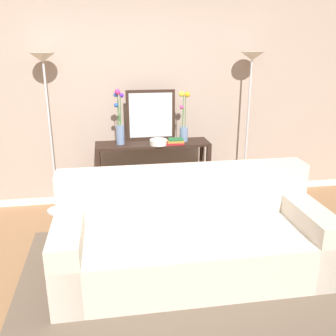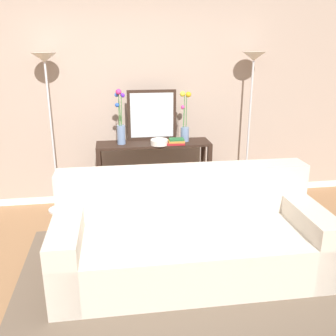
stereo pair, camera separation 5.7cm
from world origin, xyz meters
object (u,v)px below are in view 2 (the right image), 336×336
at_px(wall_mirror, 152,115).
at_px(book_row_under_console, 128,205).
at_px(couch, 190,238).
at_px(console_table, 154,164).
at_px(floor_lamp_left, 47,90).
at_px(vase_tall_flowers, 121,125).
at_px(vase_short_flowers, 185,124).
at_px(fruit_bowl, 159,142).
at_px(book_stack, 176,142).
at_px(floor_lamp_right, 252,86).

height_order(wall_mirror, book_row_under_console, wall_mirror).
distance_m(couch, console_table, 1.39).
height_order(floor_lamp_left, book_row_under_console, floor_lamp_left).
bearing_deg(vase_tall_flowers, vase_short_flowers, 1.75).
xyz_separation_m(couch, book_row_under_console, (-0.49, 1.35, -0.25)).
bearing_deg(couch, wall_mirror, 96.00).
bearing_deg(fruit_bowl, book_stack, -3.31).
distance_m(couch, floor_lamp_left, 2.29).
distance_m(console_table, vase_tall_flowers, 0.61).
distance_m(wall_mirror, vase_short_flowers, 0.41).
bearing_deg(book_stack, floor_lamp_left, 170.54).
distance_m(vase_short_flowers, book_stack, 0.26).
height_order(floor_lamp_right, fruit_bowl, floor_lamp_right).
distance_m(floor_lamp_right, fruit_bowl, 1.31).
bearing_deg(vase_short_flowers, floor_lamp_right, 6.68).
relative_size(vase_short_flowers, book_stack, 2.76).
distance_m(vase_tall_flowers, fruit_bowl, 0.48).
bearing_deg(console_table, book_stack, -26.29).
relative_size(floor_lamp_right, wall_mirror, 3.12).
xyz_separation_m(vase_tall_flowers, vase_short_flowers, (0.75, 0.02, -0.01)).
bearing_deg(book_stack, vase_tall_flowers, 169.59).
xyz_separation_m(wall_mirror, vase_short_flowers, (0.37, -0.13, -0.09)).
bearing_deg(fruit_bowl, vase_tall_flowers, 166.47).
bearing_deg(floor_lamp_right, vase_short_flowers, -173.32).
relative_size(couch, vase_tall_flowers, 3.66).
distance_m(fruit_bowl, book_stack, 0.19).
distance_m(vase_tall_flowers, book_row_under_console, 1.01).
bearing_deg(floor_lamp_left, console_table, -5.56).
bearing_deg(wall_mirror, book_row_under_console, -155.68).
relative_size(floor_lamp_right, vase_tall_flowers, 2.94).
relative_size(couch, book_stack, 10.90).
bearing_deg(floor_lamp_right, floor_lamp_left, 180.00).
height_order(console_table, vase_tall_flowers, vase_tall_flowers).
xyz_separation_m(couch, fruit_bowl, (-0.11, 1.24, 0.57)).
bearing_deg(fruit_bowl, console_table, 115.38).
distance_m(console_table, book_stack, 0.40).
bearing_deg(vase_tall_flowers, floor_lamp_right, 4.35).
height_order(floor_lamp_left, wall_mirror, floor_lamp_left).
bearing_deg(floor_lamp_right, console_table, -174.63).
height_order(wall_mirror, book_stack, wall_mirror).
bearing_deg(book_row_under_console, vase_tall_flowers, -171.74).
xyz_separation_m(floor_lamp_left, wall_mirror, (1.16, 0.04, -0.32)).
bearing_deg(book_stack, floor_lamp_right, 13.78).
bearing_deg(book_row_under_console, couch, -70.23).
relative_size(floor_lamp_right, book_stack, 8.75).
xyz_separation_m(book_stack, book_row_under_console, (-0.57, 0.12, -0.82)).
relative_size(floor_lamp_left, book_row_under_console, 4.33).
height_order(floor_lamp_left, fruit_bowl, floor_lamp_left).
xyz_separation_m(floor_lamp_left, book_row_under_console, (0.84, -0.11, -1.40)).
relative_size(vase_short_flowers, fruit_bowl, 2.90).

